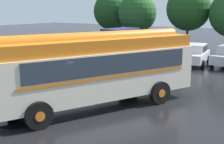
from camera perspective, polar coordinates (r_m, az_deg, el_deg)
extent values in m
plane|color=black|center=(14.41, -7.89, -6.81)|extent=(120.00, 120.00, 0.00)
cube|color=silver|center=(14.29, -3.39, -0.23)|extent=(6.24, 10.17, 2.10)
cube|color=orange|center=(14.07, -3.46, 5.08)|extent=(5.98, 9.91, 0.56)
cylinder|color=orange|center=(14.04, -3.47, 6.13)|extent=(4.30, 8.97, 0.60)
cube|color=#2D3842|center=(13.26, 0.37, 1.37)|extent=(3.19, 7.36, 0.84)
cube|color=#2D3842|center=(15.42, -4.73, 2.79)|extent=(3.19, 7.36, 0.84)
cube|color=orange|center=(13.32, 0.00, -0.96)|extent=(3.26, 7.55, 0.12)
cube|color=orange|center=(15.47, -5.02, 0.78)|extent=(3.26, 7.55, 0.12)
cylinder|color=black|center=(12.21, -13.21, -7.75)|extent=(0.69, 1.12, 1.10)
cylinder|color=orange|center=(12.21, -13.21, -7.75)|extent=(0.45, 0.48, 0.39)
cylinder|color=black|center=(14.58, -16.63, -4.72)|extent=(0.69, 1.12, 1.10)
cylinder|color=orange|center=(14.58, -16.63, -4.72)|extent=(0.45, 0.48, 0.39)
cylinder|color=black|center=(15.13, 8.76, -3.76)|extent=(0.69, 1.12, 1.10)
cylinder|color=orange|center=(15.13, 8.76, -3.76)|extent=(0.45, 0.48, 0.39)
cylinder|color=black|center=(17.11, 3.03, -1.82)|extent=(0.69, 1.12, 1.10)
cylinder|color=orange|center=(17.11, 3.03, -1.82)|extent=(0.45, 0.48, 0.39)
cube|color=maroon|center=(29.10, 4.48, 4.03)|extent=(2.10, 4.35, 0.70)
cube|color=maroon|center=(29.15, 4.62, 5.37)|extent=(1.70, 2.32, 0.64)
cube|color=#2D3842|center=(28.85, 6.00, 5.28)|extent=(0.21, 1.93, 0.50)
cube|color=#2D3842|center=(29.47, 3.27, 5.46)|extent=(0.21, 1.93, 0.50)
cylinder|color=black|center=(27.62, 5.02, 2.88)|extent=(0.26, 0.66, 0.64)
cylinder|color=black|center=(28.36, 1.76, 3.15)|extent=(0.26, 0.66, 0.64)
cylinder|color=black|center=(30.00, 7.03, 3.54)|extent=(0.26, 0.66, 0.64)
cylinder|color=black|center=(30.68, 3.97, 3.78)|extent=(0.26, 0.66, 0.64)
cube|color=#4C5156|center=(27.10, 8.98, 3.36)|extent=(2.02, 4.32, 0.70)
cube|color=#4C5156|center=(27.15, 9.14, 4.79)|extent=(1.66, 2.29, 0.64)
cube|color=#2D3842|center=(26.90, 10.65, 4.67)|extent=(0.17, 1.93, 0.50)
cube|color=#2D3842|center=(27.43, 7.65, 4.91)|extent=(0.17, 1.93, 0.50)
cylinder|color=black|center=(25.65, 9.74, 2.07)|extent=(0.25, 0.65, 0.64)
cylinder|color=black|center=(26.29, 6.14, 2.40)|extent=(0.25, 0.65, 0.64)
cylinder|color=black|center=(28.08, 11.59, 2.83)|extent=(0.25, 0.65, 0.64)
cylinder|color=black|center=(28.67, 8.25, 3.12)|extent=(0.25, 0.65, 0.64)
cube|color=silver|center=(25.98, 14.88, 2.74)|extent=(2.28, 4.40, 0.70)
cube|color=silver|center=(26.04, 15.03, 4.25)|extent=(1.79, 2.37, 0.64)
cube|color=#2D3842|center=(25.90, 16.67, 4.12)|extent=(0.30, 1.92, 0.50)
cube|color=#2D3842|center=(26.19, 13.40, 4.37)|extent=(0.30, 1.92, 0.50)
cylinder|color=black|center=(24.62, 16.24, 1.36)|extent=(0.29, 0.66, 0.64)
cylinder|color=black|center=(24.97, 12.27, 1.70)|extent=(0.29, 0.66, 0.64)
cylinder|color=black|center=(27.15, 17.21, 2.24)|extent=(0.29, 0.66, 0.64)
cylinder|color=black|center=(27.47, 13.59, 2.54)|extent=(0.29, 0.66, 0.64)
cube|color=#2D3842|center=(26.36, 19.36, 4.07)|extent=(0.18, 1.93, 0.50)
cylinder|color=black|center=(25.20, 17.82, 1.50)|extent=(0.25, 0.65, 0.64)
cylinder|color=black|center=(27.61, 19.79, 2.22)|extent=(0.25, 0.65, 0.64)
cube|color=navy|center=(31.44, 1.60, 6.07)|extent=(2.36, 4.11, 2.10)
cube|color=navy|center=(29.25, -1.92, 5.15)|extent=(2.05, 1.91, 1.60)
cube|color=#2D3842|center=(28.57, -3.10, 5.54)|extent=(1.70, 0.19, 0.72)
cylinder|color=black|center=(28.72, -0.28, 3.42)|extent=(0.31, 0.82, 0.80)
cylinder|color=black|center=(30.08, -3.33, 3.78)|extent=(0.31, 0.82, 0.80)
cylinder|color=black|center=(31.51, 3.90, 4.14)|extent=(0.31, 0.82, 0.80)
cylinder|color=black|center=(32.76, 0.94, 4.45)|extent=(0.31, 0.82, 0.80)
cylinder|color=#4C3823|center=(39.05, 0.05, 6.79)|extent=(0.39, 0.39, 2.37)
sphere|color=#1E4C1E|center=(38.91, 0.06, 11.08)|extent=(4.62, 4.62, 4.62)
sphere|color=#1E4C1E|center=(39.28, -0.20, 10.92)|extent=(3.62, 3.62, 3.62)
cylinder|color=#4C3823|center=(36.21, 4.57, 6.30)|extent=(0.24, 0.24, 2.29)
sphere|color=#235623|center=(36.05, 4.65, 10.71)|extent=(4.38, 4.38, 4.38)
sphere|color=#235623|center=(35.89, 3.84, 11.24)|extent=(2.55, 2.55, 2.55)
cylinder|color=#4C3823|center=(34.34, 13.56, 6.05)|extent=(0.25, 0.25, 2.69)
sphere|color=#1E4C1E|center=(34.19, 13.81, 11.18)|extent=(4.62, 4.62, 4.62)
sphere|color=#1E4C1E|center=(34.40, 13.69, 10.96)|extent=(2.55, 2.55, 2.55)
cylinder|color=black|center=(13.36, -16.87, -8.72)|extent=(1.61, 1.61, 0.01)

